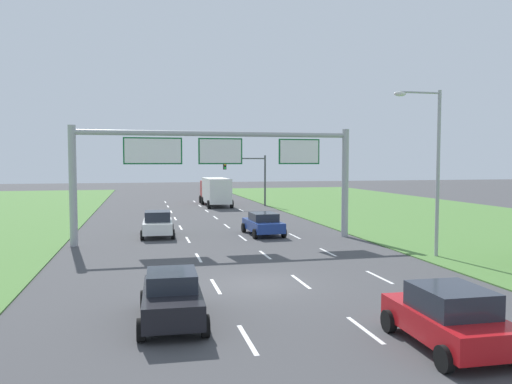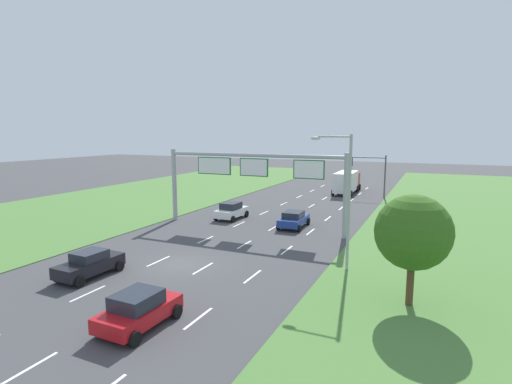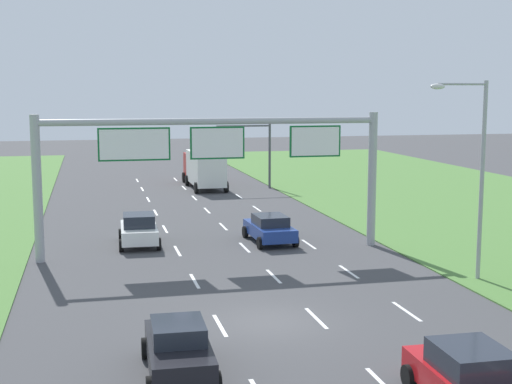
% 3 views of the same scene
% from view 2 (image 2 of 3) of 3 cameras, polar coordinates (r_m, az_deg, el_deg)
% --- Properties ---
extents(ground_plane, '(200.00, 200.00, 0.00)m').
position_cam_2_polar(ground_plane, '(27.09, -10.78, -10.16)').
color(ground_plane, '#424244').
extents(grass_verge_left, '(24.00, 120.00, 0.06)m').
position_cam_2_polar(grass_verge_left, '(48.17, -24.49, -2.51)').
color(grass_verge_left, '#4C7A38').
rests_on(grass_verge_left, ground_plane).
extents(lane_dashes_inner_left, '(0.14, 62.40, 0.01)m').
position_cam_2_polar(lane_dashes_inner_left, '(37.87, -2.43, -4.62)').
color(lane_dashes_inner_left, white).
rests_on(lane_dashes_inner_left, ground_plane).
extents(lane_dashes_inner_right, '(0.14, 62.40, 0.01)m').
position_cam_2_polar(lane_dashes_inner_right, '(36.46, 2.50, -5.13)').
color(lane_dashes_inner_right, white).
rests_on(lane_dashes_inner_right, ground_plane).
extents(lane_dashes_slip, '(0.14, 62.40, 0.01)m').
position_cam_2_polar(lane_dashes_slip, '(35.34, 7.79, -5.65)').
color(lane_dashes_slip, white).
rests_on(lane_dashes_slip, ground_plane).
extents(car_near_red, '(2.10, 4.16, 1.57)m').
position_cam_2_polar(car_near_red, '(26.32, -22.67, -9.44)').
color(car_near_red, black).
rests_on(car_near_red, ground_plane).
extents(car_lead_silver, '(2.28, 3.95, 1.64)m').
position_cam_2_polar(car_lead_silver, '(19.19, -16.43, -15.78)').
color(car_lead_silver, red).
rests_on(car_lead_silver, ground_plane).
extents(car_mid_lane, '(2.23, 4.01, 1.68)m').
position_cam_2_polar(car_mid_lane, '(40.11, -3.54, -2.66)').
color(car_mid_lane, white).
rests_on(car_mid_lane, ground_plane).
extents(car_far_ahead, '(2.27, 4.22, 1.50)m').
position_cam_2_polar(car_far_ahead, '(36.63, 5.41, -3.87)').
color(car_far_ahead, navy).
rests_on(car_far_ahead, ground_plane).
extents(box_truck, '(2.77, 8.52, 3.09)m').
position_cam_2_polar(box_truck, '(58.22, 12.88, 1.49)').
color(box_truck, '#B21E19').
rests_on(box_truck, ground_plane).
extents(sign_gantry, '(17.24, 0.44, 7.00)m').
position_cam_2_polar(sign_gantry, '(35.49, -0.53, 2.60)').
color(sign_gantry, '#9EA0A5').
rests_on(sign_gantry, ground_plane).
extents(traffic_light_mast, '(4.76, 0.49, 5.60)m').
position_cam_2_polar(traffic_light_mast, '(55.79, 16.02, 3.32)').
color(traffic_light_mast, '#47494F').
rests_on(traffic_light_mast, ground_plane).
extents(street_lamp, '(2.61, 0.32, 8.50)m').
position_cam_2_polar(street_lamp, '(25.12, 12.35, 0.24)').
color(street_lamp, '#9EA0A5').
rests_on(street_lamp, ground_plane).
extents(roadside_tree_near, '(3.72, 3.72, 5.64)m').
position_cam_2_polar(roadside_tree_near, '(21.01, 21.53, -5.40)').
color(roadside_tree_near, '#513823').
rests_on(roadside_tree_near, ground_plane).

